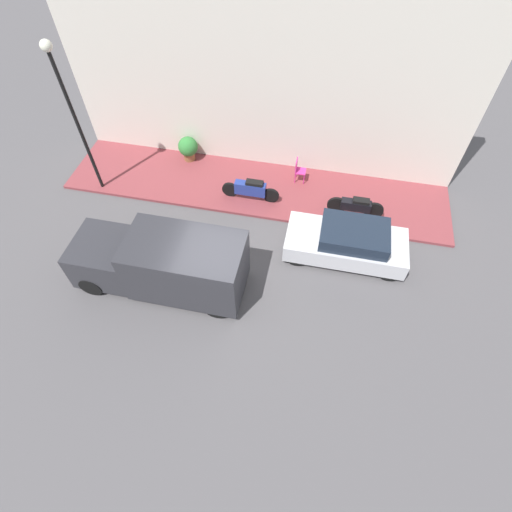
{
  "coord_description": "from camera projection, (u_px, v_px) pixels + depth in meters",
  "views": [
    {
      "loc": [
        -6.42,
        -2.4,
        10.55
      ],
      "look_at": [
        1.18,
        -0.8,
        0.6
      ],
      "focal_mm": 28.0,
      "sensor_mm": 36.0,
      "label": 1
    }
  ],
  "objects": [
    {
      "name": "motorcycle_blue",
      "position": [
        251.0,
        189.0,
        14.55
      ],
      "size": [
        0.3,
        2.14,
        0.85
      ],
      "color": "navy",
      "rests_on": "sidewalk"
    },
    {
      "name": "motorcycle_black",
      "position": [
        356.0,
        206.0,
        14.07
      ],
      "size": [
        0.3,
        1.98,
        0.76
      ],
      "color": "black",
      "rests_on": "sidewalk"
    },
    {
      "name": "delivery_van",
      "position": [
        162.0,
        263.0,
        11.89
      ],
      "size": [
        1.88,
        5.2,
        2.06
      ],
      "color": "#2D2D33",
      "rests_on": "ground_plane"
    },
    {
      "name": "streetlamp",
      "position": [
        68.0,
        101.0,
        12.54
      ],
      "size": [
        0.35,
        0.35,
        5.42
      ],
      "color": "black",
      "rests_on": "sidewalk"
    },
    {
      "name": "cafe_chair",
      "position": [
        299.0,
        169.0,
        15.13
      ],
      "size": [
        0.4,
        0.4,
        0.96
      ],
      "color": "#D8338C",
      "rests_on": "sidewalk"
    },
    {
      "name": "potted_plant",
      "position": [
        188.0,
        148.0,
        15.9
      ],
      "size": [
        0.78,
        0.78,
        1.01
      ],
      "color": "brown",
      "rests_on": "sidewalk"
    },
    {
      "name": "parked_car",
      "position": [
        347.0,
        242.0,
        12.93
      ],
      "size": [
        1.69,
        3.88,
        1.28
      ],
      "color": "silver",
      "rests_on": "ground_plane"
    },
    {
      "name": "building_facade",
      "position": [
        265.0,
        81.0,
        13.66
      ],
      "size": [
        0.3,
        14.48,
        6.93
      ],
      "color": "silver",
      "rests_on": "ground_plane"
    },
    {
      "name": "ground_plane",
      "position": [
        223.0,
        293.0,
        12.48
      ],
      "size": [
        60.0,
        60.0,
        0.0
      ],
      "primitive_type": "plane",
      "color": "#514F51"
    },
    {
      "name": "sidewalk",
      "position": [
        255.0,
        188.0,
        15.36
      ],
      "size": [
        3.0,
        14.48,
        0.11
      ],
      "color": "brown",
      "rests_on": "ground_plane"
    }
  ]
}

